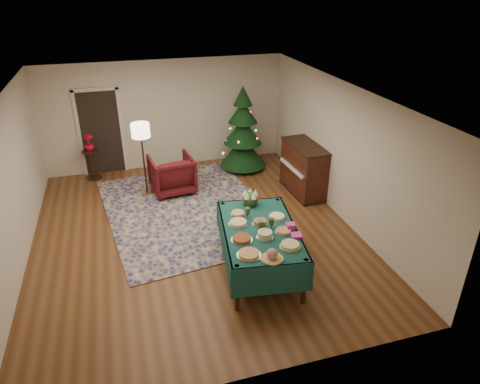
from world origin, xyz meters
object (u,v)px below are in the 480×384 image
object	(u,v)px
piano	(304,170)
armchair	(172,173)
christmas_tree	(243,133)
buffet_table	(260,237)
side_table	(92,165)
potted_plant	(89,146)
floor_lamp	(141,135)
gift_box	(291,227)

from	to	relation	value
piano	armchair	bearing A→B (deg)	162.59
christmas_tree	piano	xyz separation A→B (m)	(0.91, -1.72, -0.39)
buffet_table	christmas_tree	size ratio (longest dim) A/B	1.04
side_table	potted_plant	bearing A→B (deg)	0.00
floor_lamp	side_table	xyz separation A→B (m)	(-1.17, 1.18, -1.05)
buffet_table	potted_plant	xyz separation A→B (m)	(-2.72, 4.61, 0.19)
gift_box	armchair	world-z (taller)	armchair
buffet_table	potted_plant	size ratio (longest dim) A/B	5.37
christmas_tree	armchair	bearing A→B (deg)	-156.71
floor_lamp	armchair	bearing A→B (deg)	-8.55
buffet_table	armchair	bearing A→B (deg)	106.06
piano	gift_box	bearing A→B (deg)	-118.41
potted_plant	piano	xyz separation A→B (m)	(4.60, -2.16, -0.27)
floor_lamp	christmas_tree	world-z (taller)	christmas_tree
side_table	buffet_table	bearing A→B (deg)	-59.48
armchair	floor_lamp	xyz separation A→B (m)	(-0.58, 0.09, 0.93)
side_table	floor_lamp	bearing A→B (deg)	-45.19
side_table	piano	xyz separation A→B (m)	(4.60, -2.16, 0.22)
gift_box	potted_plant	xyz separation A→B (m)	(-3.18, 4.78, -0.02)
floor_lamp	piano	bearing A→B (deg)	-15.95
potted_plant	gift_box	bearing A→B (deg)	-56.34
gift_box	armchair	bearing A→B (deg)	112.11
floor_lamp	side_table	world-z (taller)	floor_lamp
buffet_table	gift_box	distance (m)	0.54
floor_lamp	piano	distance (m)	3.66
potted_plant	side_table	bearing A→B (deg)	0.00
buffet_table	armchair	distance (m)	3.49
gift_box	side_table	size ratio (longest dim) A/B	0.18
gift_box	christmas_tree	xyz separation A→B (m)	(0.50, 4.34, 0.10)
side_table	potted_plant	size ratio (longest dim) A/B	1.75
potted_plant	piano	world-z (taller)	piano
buffet_table	christmas_tree	distance (m)	4.30
gift_box	buffet_table	bearing A→B (deg)	160.16
christmas_tree	side_table	bearing A→B (deg)	173.28
side_table	christmas_tree	bearing A→B (deg)	-6.72
armchair	side_table	distance (m)	2.17
buffet_table	christmas_tree	bearing A→B (deg)	76.95
floor_lamp	christmas_tree	bearing A→B (deg)	16.46
christmas_tree	piano	size ratio (longest dim) A/B	1.56
armchair	christmas_tree	xyz separation A→B (m)	(1.93, 0.83, 0.49)
buffet_table	floor_lamp	bearing A→B (deg)	114.27
floor_lamp	christmas_tree	xyz separation A→B (m)	(2.52, 0.74, -0.44)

